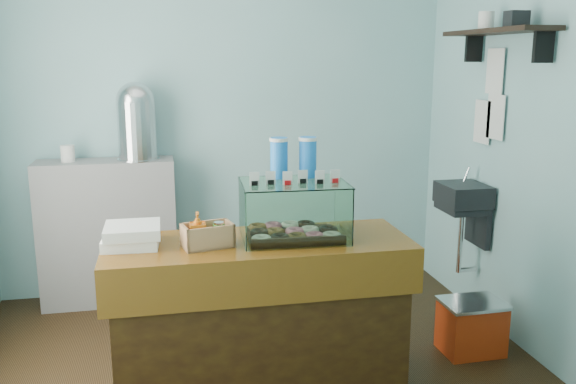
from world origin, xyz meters
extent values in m
plane|color=black|center=(0.00, 0.00, 0.00)|extent=(3.50, 3.50, 0.00)
cube|color=#7FB5BA|center=(0.00, 1.50, 1.40)|extent=(3.50, 0.04, 2.80)
cube|color=#7FB5BA|center=(0.00, -1.50, 1.40)|extent=(3.50, 0.04, 2.80)
cube|color=#7FB5BA|center=(1.75, 0.00, 1.40)|extent=(0.04, 3.00, 2.80)
cube|color=black|center=(1.58, 0.55, 0.90)|extent=(0.30, 0.35, 0.15)
cube|color=black|center=(1.71, 0.55, 0.70)|extent=(0.04, 0.30, 0.35)
cylinder|color=silver|center=(1.65, 0.65, 1.02)|extent=(0.02, 0.02, 0.12)
cylinder|color=silver|center=(1.58, 0.55, 0.55)|extent=(0.04, 0.04, 0.45)
cube|color=black|center=(1.60, 0.30, 2.00)|extent=(0.25, 1.00, 0.03)
cube|color=black|center=(1.67, -0.10, 1.90)|extent=(0.12, 0.03, 0.18)
cube|color=black|center=(1.67, 0.70, 1.90)|extent=(0.12, 0.03, 0.18)
cube|color=white|center=(1.73, 0.45, 1.45)|extent=(0.01, 0.21, 0.30)
cube|color=white|center=(1.73, 0.62, 1.40)|extent=(0.01, 0.21, 0.30)
cube|color=white|center=(1.73, 0.50, 1.75)|extent=(0.01, 0.21, 0.30)
cube|color=#40280C|center=(0.00, -0.25, 0.42)|extent=(1.50, 0.56, 0.84)
cube|color=#481F09|center=(0.00, -0.25, 0.87)|extent=(1.60, 0.60, 0.06)
cube|color=#481F09|center=(0.00, -0.53, 0.75)|extent=(1.60, 0.04, 0.18)
cube|color=gray|center=(-0.90, 1.32, 0.55)|extent=(1.00, 0.32, 1.10)
cube|color=#321A0F|center=(0.19, -0.23, 0.91)|extent=(0.50, 0.37, 0.02)
torus|color=beige|center=(0.00, -0.34, 0.94)|extent=(0.10, 0.10, 0.03)
torus|color=black|center=(0.10, -0.34, 0.94)|extent=(0.10, 0.10, 0.03)
torus|color=brown|center=(0.19, -0.34, 0.94)|extent=(0.10, 0.10, 0.03)
torus|color=#E36B85|center=(0.28, -0.35, 0.94)|extent=(0.10, 0.10, 0.03)
torus|color=beige|center=(0.37, -0.35, 0.94)|extent=(0.10, 0.10, 0.03)
torus|color=black|center=(0.01, -0.22, 0.94)|extent=(0.10, 0.10, 0.03)
torus|color=brown|center=(0.10, -0.23, 0.94)|extent=(0.10, 0.10, 0.03)
torus|color=#E36B85|center=(0.19, -0.23, 0.94)|extent=(0.10, 0.10, 0.03)
torus|color=beige|center=(0.28, -0.23, 0.94)|extent=(0.10, 0.10, 0.03)
torus|color=black|center=(0.38, -0.24, 0.94)|extent=(0.10, 0.10, 0.03)
torus|color=brown|center=(0.01, -0.11, 0.94)|extent=(0.10, 0.10, 0.03)
torus|color=#E36B85|center=(0.11, -0.11, 0.94)|extent=(0.10, 0.10, 0.03)
torus|color=beige|center=(0.20, -0.12, 0.94)|extent=(0.10, 0.10, 0.03)
torus|color=black|center=(0.29, -0.12, 0.94)|extent=(0.10, 0.10, 0.03)
cube|color=white|center=(0.18, -0.43, 1.05)|extent=(0.54, 0.03, 0.30)
cube|color=white|center=(0.20, -0.03, 1.05)|extent=(0.54, 0.03, 0.30)
cube|color=white|center=(-0.08, -0.22, 1.05)|extent=(0.02, 0.39, 0.30)
cube|color=white|center=(0.46, -0.24, 1.05)|extent=(0.02, 0.39, 0.30)
cube|color=white|center=(0.19, -0.23, 1.20)|extent=(0.57, 0.43, 0.01)
cube|color=white|center=(-0.02, -0.27, 1.24)|extent=(0.05, 0.01, 0.07)
cube|color=black|center=(-0.02, -0.27, 1.21)|extent=(0.03, 0.02, 0.02)
cube|color=white|center=(0.06, -0.27, 1.24)|extent=(0.05, 0.01, 0.07)
cube|color=black|center=(0.06, -0.27, 1.21)|extent=(0.03, 0.02, 0.02)
cube|color=white|center=(0.15, -0.28, 1.24)|extent=(0.05, 0.01, 0.07)
cube|color=red|center=(0.15, -0.28, 1.21)|extent=(0.03, 0.02, 0.02)
cube|color=white|center=(0.23, -0.28, 1.24)|extent=(0.05, 0.01, 0.07)
cube|color=black|center=(0.23, -0.28, 1.21)|extent=(0.03, 0.02, 0.02)
cube|color=white|center=(0.32, -0.29, 1.24)|extent=(0.05, 0.01, 0.07)
cube|color=black|center=(0.32, -0.29, 1.21)|extent=(0.03, 0.02, 0.02)
cube|color=white|center=(0.40, -0.29, 1.24)|extent=(0.05, 0.01, 0.07)
cube|color=red|center=(0.40, -0.29, 1.21)|extent=(0.03, 0.02, 0.02)
cylinder|color=#1B7CEC|center=(0.14, -0.10, 1.31)|extent=(0.09, 0.09, 0.22)
cylinder|color=white|center=(0.14, -0.10, 1.41)|extent=(0.10, 0.10, 0.02)
cylinder|color=#1B7CEC|center=(0.30, -0.11, 1.31)|extent=(0.09, 0.09, 0.22)
cylinder|color=white|center=(0.30, -0.11, 1.41)|extent=(0.10, 0.10, 0.02)
cube|color=tan|center=(-0.27, -0.30, 0.91)|extent=(0.28, 0.20, 0.01)
cube|color=tan|center=(-0.25, -0.36, 0.96)|extent=(0.25, 0.07, 0.12)
cube|color=tan|center=(-0.28, -0.23, 0.96)|extent=(0.25, 0.07, 0.12)
cube|color=tan|center=(-0.38, -0.32, 0.96)|extent=(0.05, 0.15, 0.12)
cube|color=tan|center=(-0.15, -0.27, 0.96)|extent=(0.05, 0.15, 0.12)
imported|color=orange|center=(-0.32, -0.31, 1.00)|extent=(0.09, 0.10, 0.17)
cylinder|color=#368323|center=(-0.21, -0.28, 0.96)|extent=(0.06, 0.06, 0.10)
cylinder|color=silver|center=(-0.21, -0.28, 1.02)|extent=(0.05, 0.05, 0.01)
cube|color=white|center=(-0.65, -0.20, 0.93)|extent=(0.29, 0.29, 0.06)
cube|color=white|center=(-0.64, -0.21, 0.98)|extent=(0.28, 0.28, 0.06)
cylinder|color=silver|center=(-0.65, 1.31, 1.10)|extent=(0.31, 0.31, 0.01)
cylinder|color=silver|center=(-0.65, 1.31, 1.32)|extent=(0.28, 0.28, 0.42)
sphere|color=silver|center=(-0.65, 1.31, 1.53)|extent=(0.28, 0.28, 0.28)
cube|color=red|center=(1.40, -0.01, 0.16)|extent=(0.37, 0.28, 0.32)
cube|color=silver|center=(1.40, -0.01, 0.33)|extent=(0.39, 0.30, 0.02)
camera|label=1|loc=(-0.47, -3.28, 1.84)|focal=38.00mm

